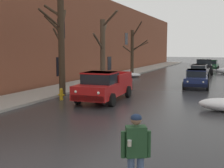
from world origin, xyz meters
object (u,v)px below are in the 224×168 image
at_px(bare_tree_mid_block, 103,49).
at_px(bare_tree_far_down_block, 133,52).
at_px(sedan_darkblue_parked_kerbside_close, 196,78).
at_px(sedan_green_queued_behind_truck, 211,65).
at_px(bare_tree_second_along_sidewalk, 61,42).
at_px(fire_hydrant, 61,94).
at_px(suv_black_parked_far_down_block, 204,66).
at_px(sedan_silver_parked_kerbside_mid, 199,71).
at_px(pickup_truck_red_approaching_near_lane, 104,86).
at_px(pedestrian_with_coffee, 136,148).

bearing_deg(bare_tree_mid_block, bare_tree_far_down_block, 89.70).
distance_m(sedan_darkblue_parked_kerbside_close, sedan_green_queued_behind_truck, 19.68).
xyz_separation_m(bare_tree_second_along_sidewalk, fire_hydrant, (0.85, -1.36, -3.14)).
bearing_deg(suv_black_parked_far_down_block, sedan_silver_parked_kerbside_mid, -89.75).
distance_m(pickup_truck_red_approaching_near_lane, sedan_silver_parked_kerbside_mid, 16.13).
relative_size(pickup_truck_red_approaching_near_lane, pedestrian_with_coffee, 2.97).
height_order(bare_tree_second_along_sidewalk, pickup_truck_red_approaching_near_lane, bare_tree_second_along_sidewalk).
distance_m(bare_tree_mid_block, sedan_green_queued_behind_truck, 22.26).
xyz_separation_m(sedan_silver_parked_kerbside_mid, fire_hydrant, (-6.27, -16.42, -0.39)).
height_order(bare_tree_mid_block, sedan_darkblue_parked_kerbside_close, bare_tree_mid_block).
bearing_deg(suv_black_parked_far_down_block, sedan_darkblue_parked_kerbside_close, -87.33).
bearing_deg(bare_tree_far_down_block, bare_tree_second_along_sidewalk, -90.67).
relative_size(suv_black_parked_far_down_block, pedestrian_with_coffee, 2.68).
distance_m(bare_tree_mid_block, pedestrian_with_coffee, 18.75).
height_order(pickup_truck_red_approaching_near_lane, fire_hydrant, pickup_truck_red_approaching_near_lane).
height_order(pickup_truck_red_approaching_near_lane, suv_black_parked_far_down_block, suv_black_parked_far_down_block).
bearing_deg(suv_black_parked_far_down_block, sedan_green_queued_behind_truck, 85.96).
bearing_deg(sedan_green_queued_behind_truck, sedan_silver_parked_kerbside_mid, -92.09).
bearing_deg(sedan_silver_parked_kerbside_mid, sedan_green_queued_behind_truck, 87.91).
relative_size(suv_black_parked_far_down_block, fire_hydrant, 6.65).
bearing_deg(sedan_silver_parked_kerbside_mid, suv_black_parked_far_down_block, 90.25).
xyz_separation_m(bare_tree_second_along_sidewalk, bare_tree_mid_block, (0.12, 6.29, -0.44)).
bearing_deg(sedan_green_queued_behind_truck, fire_hydrant, -103.24).
bearing_deg(bare_tree_mid_block, fire_hydrant, -84.55).
height_order(bare_tree_far_down_block, suv_black_parked_far_down_block, bare_tree_far_down_block).
bearing_deg(bare_tree_second_along_sidewalk, pedestrian_with_coffee, -50.67).
distance_m(sedan_green_queued_behind_truck, fire_hydrant, 29.29).
distance_m(bare_tree_far_down_block, fire_hydrant, 15.63).
distance_m(sedan_darkblue_parked_kerbside_close, fire_hydrant, 11.19).
distance_m(bare_tree_far_down_block, sedan_green_queued_behind_truck, 15.16).
xyz_separation_m(pickup_truck_red_approaching_near_lane, sedan_silver_parked_kerbside_mid, (3.77, 15.68, -0.13)).
height_order(pickup_truck_red_approaching_near_lane, sedan_green_queued_behind_truck, pickup_truck_red_approaching_near_lane).
bearing_deg(fire_hydrant, bare_tree_mid_block, 95.45).
xyz_separation_m(bare_tree_mid_block, sedan_silver_parked_kerbside_mid, (7.00, 8.76, -2.30)).
relative_size(bare_tree_second_along_sidewalk, pedestrian_with_coffee, 3.65).
xyz_separation_m(pickup_truck_red_approaching_near_lane, sedan_green_queued_behind_truck, (4.21, 27.77, -0.13)).
bearing_deg(pickup_truck_red_approaching_near_lane, bare_tree_mid_block, 115.02).
height_order(bare_tree_far_down_block, sedan_green_queued_behind_truck, bare_tree_far_down_block).
bearing_deg(sedan_silver_parked_kerbside_mid, bare_tree_far_down_block, -171.92).
distance_m(bare_tree_second_along_sidewalk, sedan_green_queued_behind_truck, 28.31).
bearing_deg(pickup_truck_red_approaching_near_lane, pedestrian_with_coffee, -62.17).
xyz_separation_m(sedan_silver_parked_kerbside_mid, pedestrian_with_coffee, (1.37, -25.42, 0.28)).
height_order(suv_black_parked_far_down_block, sedan_green_queued_behind_truck, suv_black_parked_far_down_block).
relative_size(bare_tree_mid_block, pedestrian_with_coffee, 3.48).
bearing_deg(sedan_silver_parked_kerbside_mid, pickup_truck_red_approaching_near_lane, -103.52).
distance_m(bare_tree_far_down_block, sedan_darkblue_parked_kerbside_close, 10.22).
bearing_deg(bare_tree_second_along_sidewalk, fire_hydrant, -57.99).
height_order(bare_tree_far_down_block, sedan_silver_parked_kerbside_mid, bare_tree_far_down_block).
xyz_separation_m(pickup_truck_red_approaching_near_lane, pedestrian_with_coffee, (5.14, -9.74, 0.15)).
bearing_deg(fire_hydrant, pedestrian_with_coffee, -49.68).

